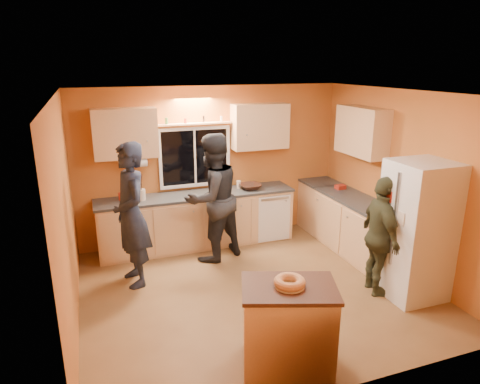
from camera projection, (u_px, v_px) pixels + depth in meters
name	position (u px, v px, depth m)	size (l,w,h in m)	color
ground	(255.00, 289.00, 5.80)	(4.50, 4.50, 0.00)	brown
room_shell	(253.00, 166.00, 5.74)	(4.54, 4.04, 2.61)	#C66C32
back_counter	(219.00, 217.00, 7.20)	(4.23, 0.62, 0.90)	#E0AD76
right_counter	(358.00, 228.00, 6.75)	(0.62, 1.84, 0.90)	#E0AD76
refrigerator	(417.00, 231.00, 5.43)	(0.72, 0.70, 1.80)	silver
island	(288.00, 326.00, 4.23)	(1.07, 0.89, 0.89)	#E0AD76
bundt_pastry	(290.00, 282.00, 4.09)	(0.31, 0.31, 0.09)	tan
person_left	(131.00, 215.00, 5.72)	(0.72, 0.47, 1.98)	black
person_center	(212.00, 198.00, 6.47)	(0.96, 0.74, 1.97)	black
person_right	(381.00, 237.00, 5.51)	(0.93, 0.39, 1.59)	#363A25
mixing_bowl	(250.00, 186.00, 7.22)	(0.36, 0.36, 0.09)	black
utensil_crock	(141.00, 195.00, 6.63)	(0.14, 0.14, 0.17)	beige
potted_plant	(390.00, 202.00, 6.07)	(0.27, 0.23, 0.29)	gray
red_box	(340.00, 187.00, 7.22)	(0.16, 0.12, 0.07)	#9F2618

